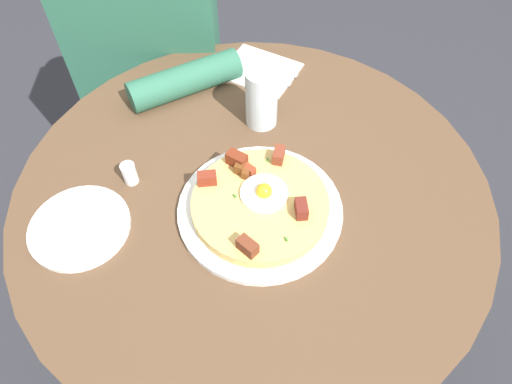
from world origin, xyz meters
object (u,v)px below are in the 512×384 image
bread_plate (80,227)px  fork (256,73)px  knife (263,64)px  salt_shaker (130,173)px  person_seated (158,89)px  breakfast_pizza (260,202)px  water_glass (262,98)px  dining_table (253,231)px  pizza_plate (260,210)px

bread_plate → fork: bread_plate is taller
bread_plate → knife: (-0.35, -0.46, 0.00)m
salt_shaker → bread_plate: bearing=53.8°
bread_plate → fork: 0.54m
person_seated → breakfast_pizza: (-0.29, 0.59, 0.23)m
person_seated → bread_plate: bearing=86.0°
fork → knife: 0.04m
water_glass → salt_shaker: bearing=31.7°
knife → bread_plate: bearing=-97.7°
dining_table → water_glass: water_glass is taller
breakfast_pizza → knife: (-0.02, -0.42, -0.02)m
breakfast_pizza → knife: size_ratio=1.41×
water_glass → salt_shaker: size_ratio=2.81×
person_seated → breakfast_pizza: 0.69m
pizza_plate → water_glass: water_glass is taller
breakfast_pizza → salt_shaker: breakfast_pizza is taller
bread_plate → breakfast_pizza: bearing=-174.3°
dining_table → pizza_plate: bearing=102.6°
water_glass → salt_shaker: 0.31m
bread_plate → salt_shaker: bearing=-126.2°
person_seated → dining_table: bearing=117.3°
breakfast_pizza → fork: size_ratio=1.41×
bread_plate → knife: 0.58m
pizza_plate → breakfast_pizza: breakfast_pizza is taller
fork → person_seated: bearing=175.9°
person_seated → bread_plate: (0.04, 0.62, 0.21)m
person_seated → salt_shaker: bearing=94.1°
fork → salt_shaker: salt_shaker is taller
person_seated → breakfast_pizza: size_ratio=4.48×
breakfast_pizza → pizza_plate: bearing=104.4°
fork → bread_plate: bearing=-98.3°
pizza_plate → knife: size_ratio=1.71×
knife → salt_shaker: (0.27, 0.35, 0.02)m
breakfast_pizza → fork: 0.39m
water_glass → breakfast_pizza: bearing=87.4°
breakfast_pizza → salt_shaker: 0.26m
salt_shaker → breakfast_pizza: bearing=163.0°
person_seated → pizza_plate: 0.69m
pizza_plate → water_glass: size_ratio=2.33×
dining_table → salt_shaker: 0.30m
water_glass → bread_plate: bearing=38.4°
pizza_plate → breakfast_pizza: size_ratio=1.21×
person_seated → knife: bearing=152.0°
salt_shaker → pizza_plate: bearing=162.5°
dining_table → salt_shaker: (0.24, -0.02, 0.19)m
bread_plate → fork: (-0.33, -0.42, 0.00)m
bread_plate → water_glass: size_ratio=1.39×
dining_table → knife: (-0.03, -0.37, 0.17)m
knife → water_glass: bearing=-63.6°
knife → fork: bearing=-90.0°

